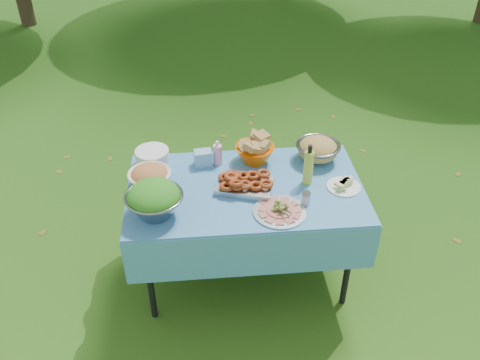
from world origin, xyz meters
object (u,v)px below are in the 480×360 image
object	(u,v)px
pasta_bowl_steel	(318,149)
charcuterie_platter	(280,208)
picnic_table	(245,233)
salad_bowl	(154,199)
plate_stack	(153,157)
bread_bowl	(255,150)
oil_bottle	(309,165)

from	to	relation	value
pasta_bowl_steel	charcuterie_platter	xyz separation A→B (m)	(-0.34, -0.54, -0.04)
picnic_table	charcuterie_platter	xyz separation A→B (m)	(0.17, -0.26, 0.42)
picnic_table	salad_bowl	size ratio (longest dim) A/B	4.40
plate_stack	salad_bowl	bearing A→B (deg)	-85.69
bread_bowl	pasta_bowl_steel	distance (m)	0.42
charcuterie_platter	oil_bottle	size ratio (longest dim) A/B	1.13
bread_bowl	oil_bottle	size ratio (longest dim) A/B	0.95
plate_stack	oil_bottle	bearing A→B (deg)	-16.91
plate_stack	pasta_bowl_steel	xyz separation A→B (m)	(1.10, -0.03, 0.02)
pasta_bowl_steel	charcuterie_platter	distance (m)	0.64
salad_bowl	pasta_bowl_steel	distance (m)	1.16
plate_stack	bread_bowl	distance (m)	0.68
picnic_table	charcuterie_platter	size ratio (longest dim) A/B	4.70
picnic_table	bread_bowl	size ratio (longest dim) A/B	5.59
pasta_bowl_steel	oil_bottle	size ratio (longest dim) A/B	1.06
oil_bottle	pasta_bowl_steel	bearing A→B (deg)	65.29
bread_bowl	oil_bottle	xyz separation A→B (m)	(0.30, -0.28, 0.05)
salad_bowl	pasta_bowl_steel	world-z (taller)	salad_bowl
bread_bowl	plate_stack	bearing A→B (deg)	178.28
pasta_bowl_steel	bread_bowl	bearing A→B (deg)	178.02
bread_bowl	oil_bottle	world-z (taller)	oil_bottle
bread_bowl	charcuterie_platter	size ratio (longest dim) A/B	0.84
plate_stack	charcuterie_platter	distance (m)	0.95
bread_bowl	pasta_bowl_steel	world-z (taller)	bread_bowl
bread_bowl	picnic_table	bearing A→B (deg)	-107.08
charcuterie_platter	oil_bottle	xyz separation A→B (m)	(0.22, 0.28, 0.10)
bread_bowl	salad_bowl	bearing A→B (deg)	-141.58
picnic_table	bread_bowl	bearing A→B (deg)	72.92
pasta_bowl_steel	plate_stack	bearing A→B (deg)	178.18
bread_bowl	oil_bottle	bearing A→B (deg)	-42.57
picnic_table	oil_bottle	size ratio (longest dim) A/B	5.32
plate_stack	bread_bowl	world-z (taller)	bread_bowl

